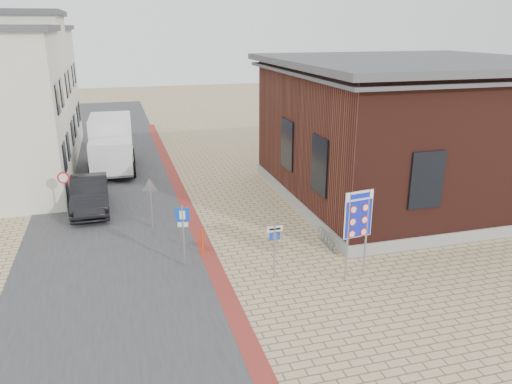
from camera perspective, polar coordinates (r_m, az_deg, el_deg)
ground at (r=17.25m, az=2.88°, el=-10.11°), size 120.00×120.00×0.00m
road_strip at (r=30.45m, az=-16.31°, el=2.00°), size 7.00×60.00×0.02m
curb_strip at (r=25.84m, az=-8.48°, el=-0.33°), size 0.60×40.00×0.02m
brick_building at (r=25.92m, az=17.15°, el=7.06°), size 13.00×13.00×6.80m
townhouse_mid at (r=33.08m, az=-26.75°, el=10.14°), size 7.40×6.40×9.10m
townhouse_far at (r=39.00m, az=-25.17°, el=10.74°), size 7.40×6.40×8.30m
bike_rack at (r=19.86m, az=8.14°, el=-5.43°), size 0.08×1.80×0.60m
sedan at (r=24.54m, az=-18.46°, el=-0.24°), size 1.75×4.76×1.56m
box_truck at (r=30.94m, az=-16.18°, el=5.31°), size 2.69×5.99×3.10m
border_sign at (r=16.84m, az=11.61°, el=-2.70°), size 1.07×0.21×3.15m
essen_sign at (r=16.88m, az=2.14°, el=-5.78°), size 0.55×0.07×2.03m
parking_sign at (r=17.74m, az=-8.35°, el=-3.88°), size 0.50×0.17×2.31m
yield_sign at (r=21.39m, az=-11.99°, el=0.09°), size 0.77×0.24×2.19m
speed_sign at (r=23.44m, az=-21.01°, el=0.41°), size 0.52×0.09×2.22m
bollard at (r=18.99m, az=-6.16°, el=-5.70°), size 0.11×0.11×1.01m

